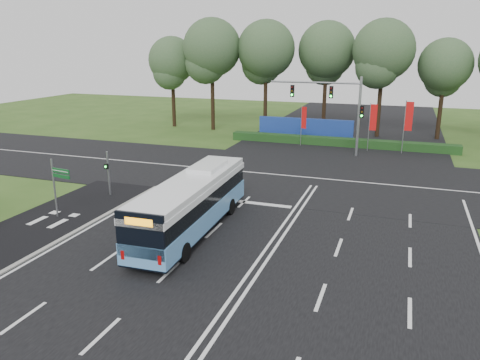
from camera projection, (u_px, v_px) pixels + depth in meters
name	position (u px, v px, depth m)	size (l,w,h in m)	color
ground	(273.00, 239.00, 23.90)	(120.00, 120.00, 0.00)	#32531B
road_main	(273.00, 239.00, 23.89)	(20.00, 120.00, 0.04)	black
road_cross	(316.00, 178.00, 34.77)	(120.00, 14.00, 0.05)	black
bike_path	(34.00, 229.00, 25.16)	(5.00, 18.00, 0.06)	black
kerb_strip	(71.00, 234.00, 24.38)	(0.25, 18.00, 0.12)	gray
city_bus	(192.00, 204.00, 24.41)	(2.64, 11.06, 3.15)	#5A96D2
pedestrian_signal	(108.00, 172.00, 30.35)	(0.25, 0.40, 2.98)	gray
street_sign	(58.00, 181.00, 26.19)	(1.34, 0.28, 3.46)	gray
banner_flag_left	(303.00, 120.00, 45.47)	(0.55, 0.25, 3.95)	gray
banner_flag_mid	(372.00, 120.00, 42.99)	(0.66, 0.10, 4.50)	gray
banner_flag_right	(408.00, 120.00, 41.91)	(0.71, 0.15, 4.85)	gray
traffic_light_gantry	(339.00, 103.00, 41.13)	(8.41, 0.28, 7.00)	gray
hedge	(340.00, 142.00, 46.00)	(22.00, 1.20, 0.80)	#193C16
blue_hoarding	(305.00, 129.00, 49.35)	(10.00, 0.30, 2.20)	navy
eucalyptus_row	(336.00, 54.00, 49.98)	(46.47, 10.22, 12.63)	black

